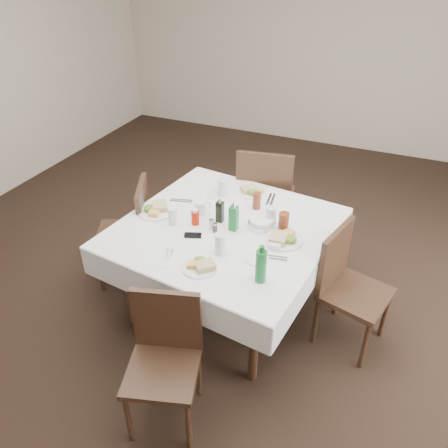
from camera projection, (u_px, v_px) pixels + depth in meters
name	position (u px, v px, depth m)	size (l,w,h in m)	color
ground_plane	(221.00, 287.00, 3.74)	(7.00, 7.00, 0.00)	black
room_shell	(220.00, 86.00, 2.80)	(6.04, 7.04, 2.80)	#BDB09C
dining_table	(225.00, 234.00, 3.20)	(1.62, 1.62, 0.76)	black
chair_north	(265.00, 193.00, 3.93)	(0.56, 0.56, 1.02)	black
chair_south	(165.00, 351.00, 2.54)	(0.51, 0.51, 0.86)	black
chair_east	(346.00, 280.00, 3.03)	(0.52, 0.52, 0.90)	black
chair_west	(132.00, 227.00, 3.59)	(0.57, 0.57, 0.91)	black
meal_north	(252.00, 191.00, 3.55)	(0.24, 0.24, 0.05)	white
meal_south	(201.00, 265.00, 2.75)	(0.23, 0.23, 0.05)	white
meal_east	(283.00, 239.00, 2.99)	(0.27, 0.27, 0.06)	white
meal_west	(156.00, 210.00, 3.31)	(0.26, 0.26, 0.06)	white
side_plate_a	(217.00, 195.00, 3.53)	(0.16, 0.16, 0.01)	white
side_plate_b	(257.00, 259.00, 2.82)	(0.15, 0.15, 0.01)	white
water_n	(223.00, 188.00, 3.49)	(0.08, 0.08, 0.15)	silver
water_s	(221.00, 244.00, 2.85)	(0.08, 0.08, 0.15)	silver
water_e	(271.00, 216.00, 3.14)	(0.08, 0.08, 0.14)	silver
water_w	(173.00, 216.00, 3.15)	(0.07, 0.07, 0.13)	silver
iced_tea_a	(257.00, 201.00, 3.33)	(0.06, 0.06, 0.13)	brown
iced_tea_b	(284.00, 223.00, 3.05)	(0.07, 0.07, 0.15)	brown
bread_basket	(262.00, 223.00, 3.14)	(0.20, 0.20, 0.07)	silver
oil_cruet_dark	(220.00, 211.00, 3.16)	(0.05, 0.05, 0.21)	black
oil_cruet_green	(234.00, 217.00, 3.07)	(0.06, 0.06, 0.24)	#18682C
ketchup_bottle	(195.00, 217.00, 3.15)	(0.06, 0.06, 0.12)	#B61805
salt_shaker	(211.00, 224.00, 3.11)	(0.04, 0.04, 0.08)	white
pepper_shaker	(215.00, 228.00, 3.08)	(0.03, 0.03, 0.07)	#443123
coffee_mug	(201.00, 208.00, 3.27)	(0.15, 0.15, 0.11)	white
sunglasses	(193.00, 235.00, 3.04)	(0.13, 0.08, 0.03)	black
green_bottle	(261.00, 266.00, 2.59)	(0.07, 0.07, 0.26)	#18682C
sugar_caddy	(274.00, 247.00, 2.91)	(0.08, 0.05, 0.04)	white
cutlery_n	(271.00, 199.00, 3.47)	(0.07, 0.20, 0.01)	silver
cutlery_s	(169.00, 258.00, 2.84)	(0.11, 0.19, 0.01)	silver
cutlery_e	(273.00, 258.00, 2.84)	(0.19, 0.07, 0.01)	silver
cutlery_w	(181.00, 201.00, 3.45)	(0.19, 0.09, 0.01)	silver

